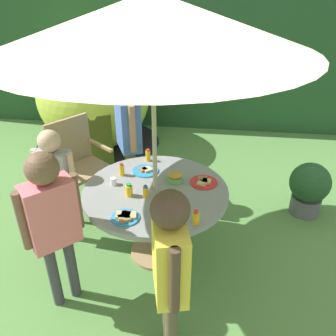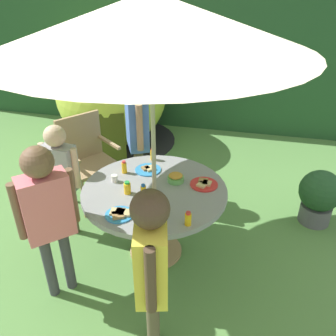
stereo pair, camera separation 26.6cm
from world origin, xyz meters
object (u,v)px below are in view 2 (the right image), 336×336
at_px(child_in_blue_shirt, 137,123).
at_px(patio_umbrella, 151,22).
at_px(juice_bottle_center_front, 188,219).
at_px(wooden_chair, 86,155).
at_px(child_in_pink_shirt, 47,207).
at_px(child_in_yellow_shirt, 151,259).
at_px(juice_bottle_center_back, 127,188).
at_px(plate_back_edge, 148,169).
at_px(juice_bottle_near_right, 143,190).
at_px(garden_table, 155,199).
at_px(dome_tent, 112,93).
at_px(cup_far, 162,217).
at_px(potted_plant, 319,196).
at_px(juice_bottle_near_left, 124,167).
at_px(plate_far_left, 119,214).
at_px(cup_near, 114,178).
at_px(child_in_grey_shirt, 60,168).
at_px(snack_bowl, 176,178).
at_px(juice_bottle_mid_left, 153,154).
at_px(plate_far_right, 204,184).

bearing_deg(child_in_blue_shirt, patio_umbrella, 0.00).
bearing_deg(juice_bottle_center_front, patio_umbrella, 131.47).
relative_size(wooden_chair, child_in_pink_shirt, 0.75).
bearing_deg(child_in_yellow_shirt, child_in_pink_shirt, 55.25).
bearing_deg(juice_bottle_center_back, plate_back_edge, 81.81).
bearing_deg(juice_bottle_near_right, juice_bottle_center_front, -34.56).
bearing_deg(garden_table, juice_bottle_center_front, -48.53).
distance_m(patio_umbrella, child_in_pink_shirt, 1.48).
height_order(dome_tent, juice_bottle_center_back, dome_tent).
bearing_deg(dome_tent, child_in_yellow_shirt, -81.38).
relative_size(garden_table, cup_far, 18.19).
height_order(potted_plant, juice_bottle_near_right, juice_bottle_near_right).
height_order(child_in_yellow_shirt, juice_bottle_near_left, child_in_yellow_shirt).
bearing_deg(child_in_yellow_shirt, potted_plant, -50.01).
relative_size(child_in_blue_shirt, plate_back_edge, 5.95).
distance_m(potted_plant, plate_far_left, 2.13).
bearing_deg(patio_umbrella, child_in_yellow_shirt, -75.66).
height_order(plate_back_edge, cup_far, cup_far).
xyz_separation_m(child_in_yellow_shirt, juice_bottle_near_left, (-0.58, 1.14, -0.07)).
height_order(child_in_blue_shirt, child_in_yellow_shirt, child_in_blue_shirt).
bearing_deg(juice_bottle_center_front, cup_near, 148.95).
relative_size(child_in_grey_shirt, snack_bowl, 7.97).
height_order(juice_bottle_center_front, juice_bottle_mid_left, juice_bottle_mid_left).
xyz_separation_m(child_in_grey_shirt, juice_bottle_center_front, (1.30, -0.51, 0.02)).
relative_size(plate_far_left, cup_near, 3.45).
distance_m(plate_far_left, juice_bottle_center_front, 0.53).
distance_m(juice_bottle_near_right, juice_bottle_mid_left, 0.63).
height_order(dome_tent, child_in_pink_shirt, dome_tent).
height_order(child_in_blue_shirt, plate_back_edge, child_in_blue_shirt).
distance_m(patio_umbrella, child_in_blue_shirt, 1.49).
height_order(wooden_chair, child_in_blue_shirt, child_in_blue_shirt).
bearing_deg(child_in_grey_shirt, child_in_yellow_shirt, -35.45).
height_order(garden_table, cup_far, cup_far).
relative_size(potted_plant, child_in_pink_shirt, 0.45).
height_order(child_in_yellow_shirt, snack_bowl, child_in_yellow_shirt).
xyz_separation_m(child_in_pink_shirt, child_in_yellow_shirt, (0.88, -0.33, -0.01)).
bearing_deg(cup_far, juice_bottle_near_right, 128.25).
distance_m(garden_table, dome_tent, 2.63).
height_order(plate_far_left, juice_bottle_mid_left, juice_bottle_mid_left).
xyz_separation_m(child_in_grey_shirt, plate_far_left, (0.77, -0.52, -0.02)).
xyz_separation_m(garden_table, juice_bottle_center_front, (0.37, -0.41, 0.16)).
xyz_separation_m(garden_table, juice_bottle_mid_left, (-0.15, 0.50, 0.17)).
bearing_deg(juice_bottle_center_back, plate_far_right, 24.48).
relative_size(child_in_pink_shirt, juice_bottle_near_right, 12.54).
distance_m(child_in_grey_shirt, juice_bottle_near_left, 0.60).
distance_m(potted_plant, child_in_pink_shirt, 2.65).
distance_m(plate_far_left, juice_bottle_mid_left, 0.93).
height_order(patio_umbrella, juice_bottle_center_front, patio_umbrella).
relative_size(plate_back_edge, cup_near, 3.85).
relative_size(potted_plant, juice_bottle_center_front, 5.26).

